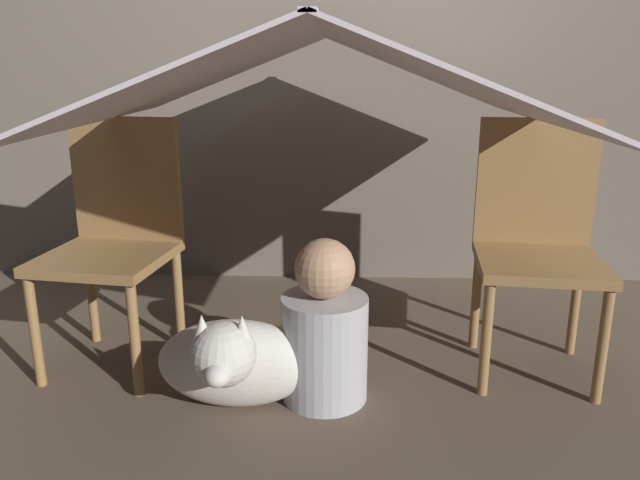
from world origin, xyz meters
name	(u,v)px	position (x,y,z in m)	size (l,w,h in m)	color
ground_plane	(318,393)	(0.00, 0.00, 0.00)	(8.80, 8.80, 0.00)	brown
wall_back	(328,32)	(0.00, 1.25, 1.25)	(7.00, 0.05, 2.50)	#6B6056
chair_left	(115,233)	(-0.77, 0.27, 0.50)	(0.49, 0.49, 0.92)	olive
chair_right	(537,237)	(0.79, 0.27, 0.50)	(0.48, 0.48, 0.92)	olive
sheet_canopy	(320,75)	(0.00, 0.19, 1.07)	(1.56, 1.53, 0.31)	silver
person_front	(325,332)	(0.02, -0.02, 0.24)	(0.29, 0.29, 0.57)	#B2B2B7
dog	(233,361)	(-0.27, -0.12, 0.18)	(0.52, 0.44, 0.41)	silver
floor_cushion	(254,355)	(-0.25, 0.19, 0.05)	(0.40, 0.32, 0.10)	#E5CC66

